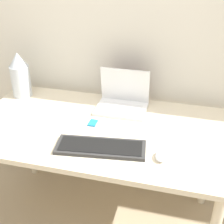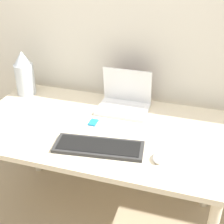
% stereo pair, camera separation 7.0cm
% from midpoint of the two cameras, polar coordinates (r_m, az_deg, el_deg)
% --- Properties ---
extents(wall_back, '(6.00, 0.05, 2.50)m').
position_cam_midpoint_polar(wall_back, '(1.94, 0.07, 17.37)').
color(wall_back, silver).
rests_on(wall_back, ground_plane).
extents(desk, '(1.41, 0.77, 0.74)m').
position_cam_midpoint_polar(desk, '(1.78, -3.54, -4.89)').
color(desk, beige).
rests_on(desk, ground_plane).
extents(laptop, '(0.30, 0.22, 0.24)m').
position_cam_midpoint_polar(laptop, '(1.89, 0.89, 2.11)').
color(laptop, white).
rests_on(laptop, desk).
extents(keyboard, '(0.46, 0.21, 0.02)m').
position_cam_midpoint_polar(keyboard, '(1.56, -3.40, -6.47)').
color(keyboard, '#2D2D2D').
rests_on(keyboard, desk).
extents(mouse, '(0.06, 0.09, 0.03)m').
position_cam_midpoint_polar(mouse, '(1.51, 7.69, -7.96)').
color(mouse, white).
rests_on(mouse, desk).
extents(vase, '(0.12, 0.12, 0.29)m').
position_cam_midpoint_polar(vase, '(2.10, -17.39, 6.45)').
color(vase, silver).
rests_on(vase, desk).
extents(mp3_player, '(0.04, 0.07, 0.01)m').
position_cam_midpoint_polar(mp3_player, '(1.76, -4.67, -2.02)').
color(mp3_player, '#1E7FB7').
rests_on(mp3_player, desk).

